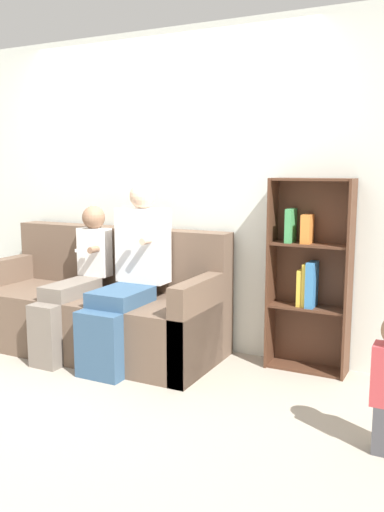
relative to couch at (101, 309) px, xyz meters
The scene contains 6 objects.
ground_plane 0.72m from the couch, 56.18° to the right, with size 14.00×14.00×0.00m, color #9E9384.
back_wall 1.10m from the couch, 51.38° to the left, with size 10.00×0.06×2.55m.
couch is the anchor object (origin of this frame).
adult_seated 0.53m from the couch, 19.42° to the right, with size 0.40×0.76×1.35m.
child_seated 0.33m from the couch, 125.21° to the right, with size 0.27×0.78×1.16m.
bookshelf 1.69m from the couch, 11.48° to the left, with size 0.58×0.23×1.39m.
Camera 1 is at (2.23, -2.94, 1.46)m, focal length 38.00 mm.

